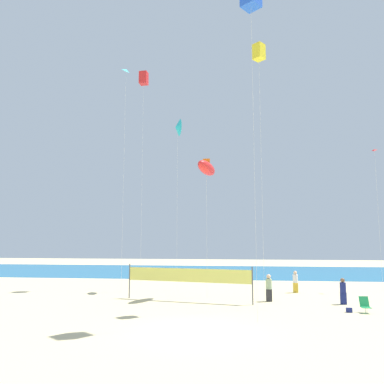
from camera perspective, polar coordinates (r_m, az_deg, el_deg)
ground_plane at (r=18.08m, az=0.53°, el=-20.49°), size 120.00×120.00×0.00m
ocean_band at (r=49.42m, az=4.40°, el=-11.92°), size 120.00×20.00×0.01m
beachgoer_white_shirt at (r=31.37m, az=15.39°, el=-12.86°), size 0.38×0.38×1.68m
beachgoer_sage_shirt at (r=26.70m, az=11.56°, el=-13.90°), size 0.41×0.41×1.80m
beachgoer_navy_shirt at (r=26.90m, az=21.90°, el=-13.64°), size 0.38×0.38×1.66m
folding_beach_chair at (r=24.51m, az=24.72°, el=-15.20°), size 0.52×0.65×0.89m
volleyball_net at (r=26.15m, az=-0.66°, el=-12.68°), size 8.68×1.88×2.40m
beach_handbag at (r=24.29m, az=22.70°, el=-16.18°), size 0.33×0.16×0.26m
kite_yellow_box at (r=26.57m, az=10.08°, el=20.06°), size 0.91×0.91×16.83m
kite_cyan_delta at (r=33.07m, az=-2.21°, el=9.72°), size 0.90×1.52×14.50m
kite_cyan_diamond at (r=34.15m, az=-9.92°, el=17.25°), size 0.92×0.93×18.75m
kite_red_diamond at (r=35.45m, az=25.97°, el=4.63°), size 0.50×0.50×11.80m
kite_red_box at (r=36.62m, az=-7.33°, el=16.66°), size 0.78×0.78×19.51m
kite_red_inflatable at (r=28.10m, az=2.20°, el=3.65°), size 1.67×2.84×10.13m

